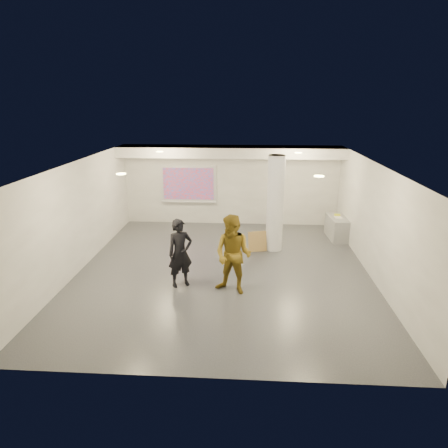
# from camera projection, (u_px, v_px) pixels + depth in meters

# --- Properties ---
(floor) EXTENTS (8.00, 9.00, 0.01)m
(floor) POSITION_uv_depth(u_px,v_px,m) (223.00, 271.00, 11.15)
(floor) COLOR #393C41
(floor) RESTS_ON ground
(ceiling) EXTENTS (8.00, 9.00, 0.01)m
(ceiling) POSITION_uv_depth(u_px,v_px,m) (223.00, 164.00, 10.25)
(ceiling) COLOR silver
(ceiling) RESTS_ON floor
(wall_back) EXTENTS (8.00, 0.01, 3.00)m
(wall_back) POSITION_uv_depth(u_px,v_px,m) (231.00, 185.00, 14.98)
(wall_back) COLOR beige
(wall_back) RESTS_ON floor
(wall_front) EXTENTS (8.00, 0.01, 3.00)m
(wall_front) POSITION_uv_depth(u_px,v_px,m) (205.00, 300.00, 6.41)
(wall_front) COLOR beige
(wall_front) RESTS_ON floor
(wall_left) EXTENTS (0.01, 9.00, 3.00)m
(wall_left) POSITION_uv_depth(u_px,v_px,m) (78.00, 217.00, 10.94)
(wall_left) COLOR beige
(wall_left) RESTS_ON floor
(wall_right) EXTENTS (0.01, 9.00, 3.00)m
(wall_right) POSITION_uv_depth(u_px,v_px,m) (375.00, 222.00, 10.46)
(wall_right) COLOR beige
(wall_right) RESTS_ON floor
(soffit_band) EXTENTS (8.00, 1.10, 0.36)m
(soffit_band) POSITION_uv_depth(u_px,v_px,m) (230.00, 152.00, 14.07)
(soffit_band) COLOR silver
(soffit_band) RESTS_ON ceiling
(downlight_nw) EXTENTS (0.22, 0.22, 0.02)m
(downlight_nw) POSITION_uv_depth(u_px,v_px,m) (160.00, 152.00, 12.77)
(downlight_nw) COLOR #FFF588
(downlight_nw) RESTS_ON ceiling
(downlight_ne) EXTENTS (0.22, 0.22, 0.02)m
(downlight_ne) POSITION_uv_depth(u_px,v_px,m) (298.00, 153.00, 12.51)
(downlight_ne) COLOR #FFF588
(downlight_ne) RESTS_ON ceiling
(downlight_sw) EXTENTS (0.22, 0.22, 0.02)m
(downlight_sw) POSITION_uv_depth(u_px,v_px,m) (121.00, 174.00, 8.96)
(downlight_sw) COLOR #FFF588
(downlight_sw) RESTS_ON ceiling
(downlight_se) EXTENTS (0.22, 0.22, 0.02)m
(downlight_se) POSITION_uv_depth(u_px,v_px,m) (319.00, 176.00, 8.70)
(downlight_se) COLOR #FFF588
(downlight_se) RESTS_ON ceiling
(column) EXTENTS (0.52, 0.52, 3.00)m
(column) POSITION_uv_depth(u_px,v_px,m) (275.00, 204.00, 12.32)
(column) COLOR white
(column) RESTS_ON floor
(projection_screen) EXTENTS (2.10, 0.13, 1.42)m
(projection_screen) POSITION_uv_depth(u_px,v_px,m) (189.00, 184.00, 15.03)
(projection_screen) COLOR silver
(projection_screen) RESTS_ON wall_back
(credenza) EXTENTS (0.63, 1.33, 0.75)m
(credenza) POSITION_uv_depth(u_px,v_px,m) (337.00, 228.00, 13.67)
(credenza) COLOR gray
(credenza) RESTS_ON floor
(papers_stack) EXTENTS (0.28, 0.33, 0.02)m
(papers_stack) POSITION_uv_depth(u_px,v_px,m) (338.00, 217.00, 13.50)
(papers_stack) COLOR white
(papers_stack) RESTS_ON credenza
(postit_pad) EXTENTS (0.24, 0.30, 0.03)m
(postit_pad) POSITION_uv_depth(u_px,v_px,m) (337.00, 215.00, 13.75)
(postit_pad) COLOR #D5E014
(postit_pad) RESTS_ON credenza
(cardboard_back) EXTENTS (0.60, 0.33, 0.61)m
(cardboard_back) POSITION_uv_depth(u_px,v_px,m) (261.00, 241.00, 12.62)
(cardboard_back) COLOR olive
(cardboard_back) RESTS_ON floor
(cardboard_front) EXTENTS (0.61, 0.33, 0.63)m
(cardboard_front) POSITION_uv_depth(u_px,v_px,m) (257.00, 242.00, 12.53)
(cardboard_front) COLOR olive
(cardboard_front) RESTS_ON floor
(woman) EXTENTS (0.77, 0.69, 1.77)m
(woman) POSITION_uv_depth(u_px,v_px,m) (180.00, 253.00, 10.04)
(woman) COLOR black
(woman) RESTS_ON floor
(man) EXTENTS (1.17, 1.06, 1.98)m
(man) POSITION_uv_depth(u_px,v_px,m) (233.00, 255.00, 9.65)
(man) COLOR olive
(man) RESTS_ON floor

